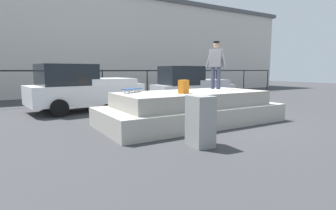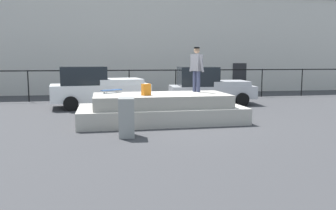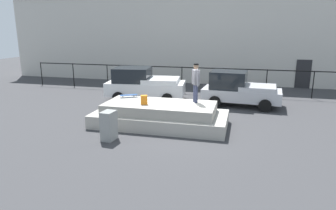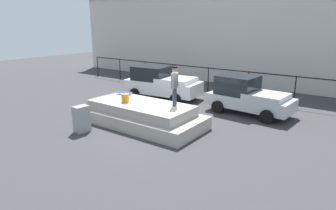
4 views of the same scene
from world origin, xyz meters
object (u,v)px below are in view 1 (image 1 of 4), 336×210
(backpack, at_px, (184,87))
(utility_box, at_px, (200,121))
(car_white_pickup_near, at_px, (83,88))
(car_silver_pickup_mid, at_px, (190,85))
(skateboard, at_px, (132,89))
(skateboarder, at_px, (216,62))

(backpack, bearing_deg, utility_box, -133.22)
(car_white_pickup_near, xyz_separation_m, car_silver_pickup_mid, (5.44, -0.02, -0.03))
(backpack, height_order, car_white_pickup_near, car_white_pickup_near)
(car_silver_pickup_mid, bearing_deg, skateboard, -142.77)
(car_white_pickup_near, bearing_deg, car_silver_pickup_mid, -0.21)
(car_white_pickup_near, bearing_deg, backpack, -70.92)
(skateboarder, bearing_deg, skateboard, 176.71)
(skateboarder, distance_m, backpack, 2.36)
(skateboard, relative_size, backpack, 2.01)
(skateboard, relative_size, car_white_pickup_near, 0.17)
(skateboard, bearing_deg, backpack, -44.32)
(backpack, bearing_deg, skateboarder, 5.01)
(skateboarder, height_order, car_white_pickup_near, skateboarder)
(utility_box, bearing_deg, skateboard, 101.79)
(car_white_pickup_near, distance_m, car_silver_pickup_mid, 5.44)
(backpack, height_order, utility_box, backpack)
(skateboarder, distance_m, utility_box, 4.17)
(car_silver_pickup_mid, bearing_deg, backpack, -127.99)
(skateboard, bearing_deg, utility_box, -83.58)
(car_silver_pickup_mid, relative_size, utility_box, 3.81)
(skateboard, height_order, utility_box, utility_box)
(skateboarder, xyz_separation_m, car_silver_pickup_mid, (1.73, 3.90, -1.05))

